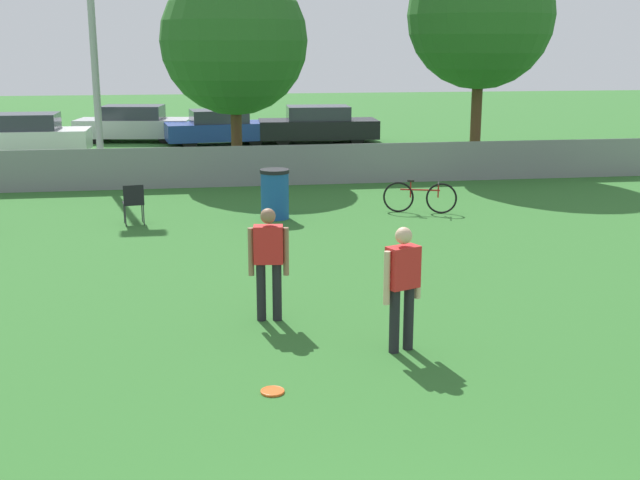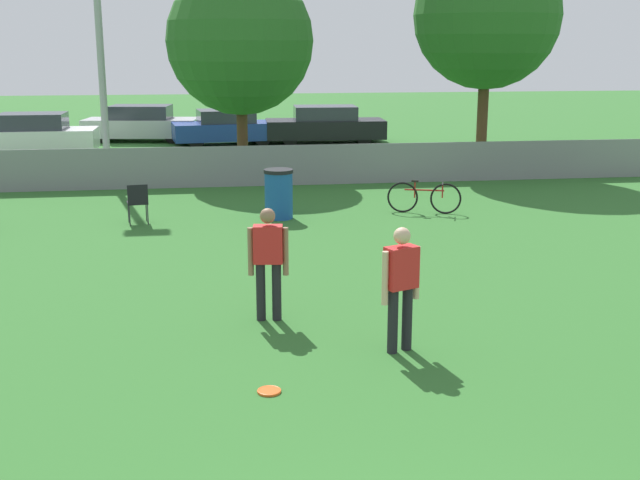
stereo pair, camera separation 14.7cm
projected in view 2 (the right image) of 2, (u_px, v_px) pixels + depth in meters
fence_backline at (255, 166)px, 21.64m from camera, size 23.38×0.07×1.21m
tree_near_pole at (240, 41)px, 22.85m from camera, size 4.22×4.22×5.96m
tree_far_right at (487, 15)px, 23.25m from camera, size 4.28×4.28×6.71m
player_defender_red at (268, 257)px, 10.99m from camera, size 0.56×0.27×1.59m
player_thrower_red at (401, 281)px, 9.85m from camera, size 0.52×0.36×1.59m
frisbee_disc at (269, 391)px, 8.86m from camera, size 0.27×0.27×0.03m
folding_chair_sideline at (138, 200)px, 17.04m from camera, size 0.49×0.49×0.87m
bicycle_sideline at (424, 197)px, 18.19m from camera, size 1.61×0.62×0.75m
trash_bin at (279, 194)px, 17.62m from camera, size 0.65×0.65×1.09m
parked_car_white at (34, 135)px, 27.46m from camera, size 4.19×1.81×1.46m
parked_car_silver at (141, 124)px, 31.74m from camera, size 4.61×2.38×1.41m
parked_car_blue at (226, 128)px, 30.60m from camera, size 4.21×2.24×1.33m
parked_car_dark at (325, 125)px, 31.21m from camera, size 4.67×2.06×1.42m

